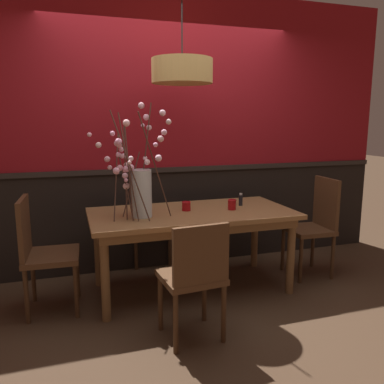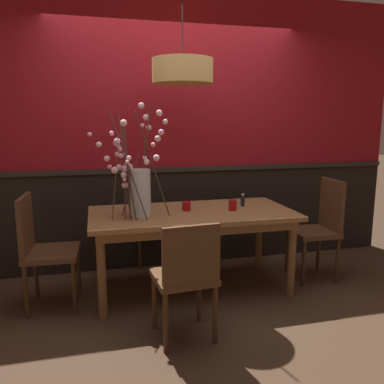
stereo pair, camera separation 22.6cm
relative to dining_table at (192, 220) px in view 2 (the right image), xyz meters
name	(u,v)px [view 2 (the right image)]	position (x,y,z in m)	size (l,w,h in m)	color
ground_plane	(192,289)	(0.00, 0.00, -0.66)	(24.00, 24.00, 0.00)	#422D1E
back_wall	(175,134)	(0.00, 0.73, 0.74)	(4.94, 0.14, 2.82)	black
dining_table	(192,220)	(0.00, 0.00, 0.00)	(1.81, 0.89, 0.74)	olive
chair_near_side_left	(186,274)	(-0.25, -0.83, -0.16)	(0.45, 0.42, 0.87)	#4C301C
chair_far_side_left	(153,214)	(-0.23, 0.86, -0.14)	(0.43, 0.39, 0.92)	#4C301C
chair_head_west_end	(42,245)	(-1.28, -0.03, -0.13)	(0.45, 0.47, 0.95)	#4C301C
chair_head_east_end	(320,224)	(1.29, -0.02, -0.11)	(0.43, 0.42, 0.98)	#4C301C
vase_with_blossoms	(138,185)	(-0.49, -0.07, 0.35)	(0.65, 0.56, 0.95)	silver
candle_holder_nearer_center	(186,206)	(-0.04, 0.04, 0.12)	(0.08, 0.08, 0.08)	#9E0F14
candle_holder_nearer_edge	(233,205)	(0.37, -0.05, 0.13)	(0.08, 0.08, 0.10)	#9E0F14
condiment_bottle	(243,200)	(0.52, 0.08, 0.14)	(0.04, 0.04, 0.12)	black
pendant_lamp	(183,71)	(-0.06, 0.07, 1.30)	(0.52, 0.52, 0.96)	tan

